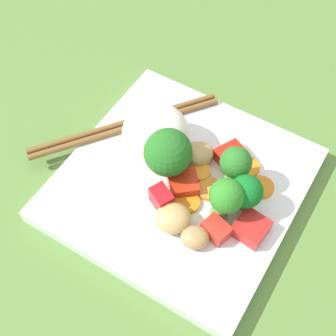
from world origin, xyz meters
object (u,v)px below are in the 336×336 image
carrot_slice_4 (261,187)px  rice_mound (156,133)px  broccoli_floret_2 (226,198)px  chopstick_pair (125,125)px  square_plate (181,184)px

carrot_slice_4 → rice_mound: bearing=-80.7°
rice_mound → broccoli_floret_2: same height
rice_mound → chopstick_pair: bearing=-94.6°
rice_mound → chopstick_pair: rice_mound is taller
square_plate → carrot_slice_4: 8.45cm
carrot_slice_4 → chopstick_pair: chopstick_pair is taller
square_plate → broccoli_floret_2: bearing=79.2°
broccoli_floret_2 → chopstick_pair: bearing=-102.7°
broccoli_floret_2 → square_plate: bearing=-100.8°
square_plate → carrot_slice_4: bearing=117.4°
rice_mound → broccoli_floret_2: size_ratio=1.29×
square_plate → rice_mound: rice_mound is taller
rice_mound → carrot_slice_4: bearing=99.3°
broccoli_floret_2 → chopstick_pair: broccoli_floret_2 is taller
rice_mound → chopstick_pair: size_ratio=0.37×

